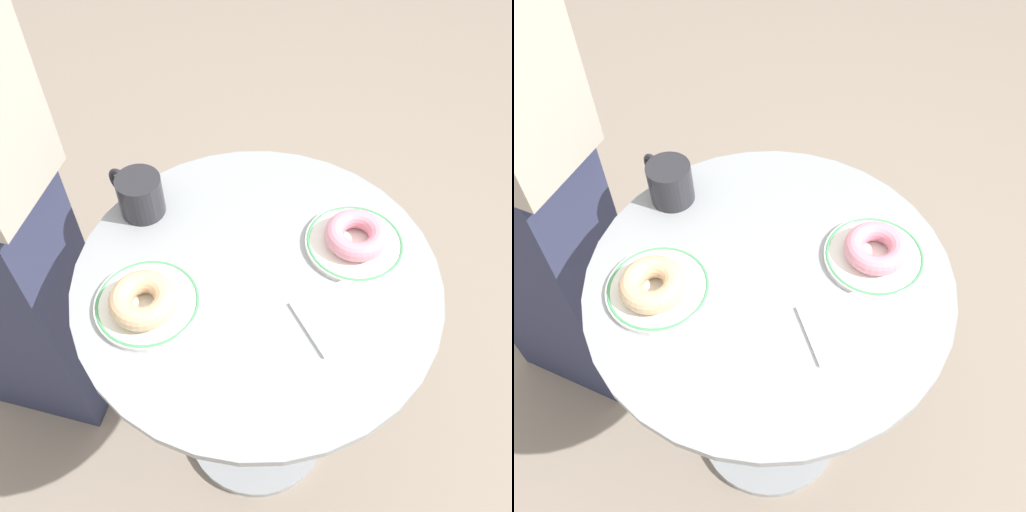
% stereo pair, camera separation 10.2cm
% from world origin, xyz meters
% --- Properties ---
extents(ground_plane, '(7.00, 7.00, 0.02)m').
position_xyz_m(ground_plane, '(0.00, 0.00, -0.01)').
color(ground_plane, gray).
extents(cafe_table, '(0.68, 0.68, 0.74)m').
position_xyz_m(cafe_table, '(0.00, 0.00, 0.49)').
color(cafe_table, '#999EA3').
rests_on(cafe_table, ground).
extents(plate_left, '(0.19, 0.19, 0.01)m').
position_xyz_m(plate_left, '(-0.20, 0.04, 0.75)').
color(plate_left, white).
rests_on(plate_left, cafe_table).
extents(plate_right, '(0.19, 0.19, 0.01)m').
position_xyz_m(plate_right, '(0.20, -0.03, 0.75)').
color(plate_right, white).
rests_on(plate_right, cafe_table).
extents(donut_glazed, '(0.13, 0.13, 0.04)m').
position_xyz_m(donut_glazed, '(-0.21, 0.03, 0.77)').
color(donut_glazed, '#E0B789').
rests_on(donut_glazed, plate_left).
extents(donut_pink_frosted, '(0.12, 0.12, 0.04)m').
position_xyz_m(donut_pink_frosted, '(0.20, -0.03, 0.77)').
color(donut_pink_frosted, pink).
rests_on(donut_pink_frosted, plate_right).
extents(paper_napkin, '(0.12, 0.12, 0.01)m').
position_xyz_m(paper_napkin, '(0.08, -0.14, 0.74)').
color(paper_napkin, white).
rests_on(paper_napkin, cafe_table).
extents(coffee_mug, '(0.09, 0.12, 0.09)m').
position_xyz_m(coffee_mug, '(-0.12, 0.26, 0.78)').
color(coffee_mug, '#28282D').
rests_on(coffee_mug, cafe_table).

